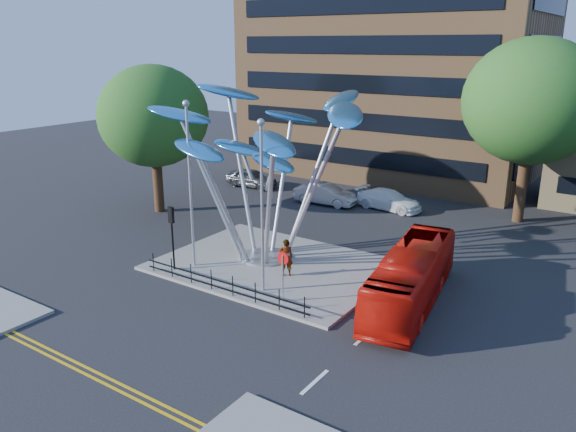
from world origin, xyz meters
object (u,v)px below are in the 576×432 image
Objects in this scene: tree_right at (532,102)px; parked_car_left at (251,178)px; tree_left at (153,116)px; parked_car_right at (389,200)px; leaf_sculpture at (264,137)px; pedestrian at (286,257)px; no_entry_sign_island at (283,268)px; street_lamp_right at (262,192)px; traffic_light_island at (172,225)px; red_bus at (411,277)px; parked_car_mid at (326,194)px; street_lamp_left at (190,171)px.

tree_right is 2.69× the size of parked_car_left.
tree_left is at bearing -151.39° from tree_right.
leaf_sculpture is at bearing 178.01° from parked_car_right.
pedestrian is (14.39, -4.88, -5.66)m from tree_left.
street_lamp_right is at bearing 162.13° from no_entry_sign_island.
leaf_sculpture is 1.53× the size of street_lamp_right.
pedestrian is (5.39, 2.62, -1.48)m from traffic_light_island.
street_lamp_right is at bearing -171.69° from parked_car_right.
red_bus is 1.96× the size of parked_car_right.
parked_car_mid is (-5.49, 15.29, -4.32)m from street_lamp_right.
no_entry_sign_island is at bearing -107.12° from tree_right.
parked_car_left is (-13.27, 14.25, -0.37)m from pedestrian.
pedestrian is (4.89, 1.62, -4.22)m from street_lamp_left.
parked_car_right is at bearing -126.37° from pedestrian.
traffic_light_island reaches higher than parked_car_right.
red_bus reaches higher than parked_car_left.
red_bus reaches higher than no_entry_sign_island.
no_entry_sign_island is (4.07, -4.16, -5.06)m from leaf_sculpture.
tree_right is 11.44m from parked_car_right.
no_entry_sign_island is 5.93m from red_bus.
street_lamp_left is at bearing -127.40° from leaf_sculpture.
tree_left is 2.29× the size of parked_car_left.
tree_right is 18.37m from leaf_sculpture.
pedestrian is (-7.61, -16.88, -6.90)m from tree_right.
street_lamp_left reaches higher than parked_car_right.
leaf_sculpture is (-10.07, -15.32, -1.16)m from tree_right.
leaf_sculpture is at bearing -72.23° from pedestrian.
tree_right reaches higher than street_lamp_right.
tree_right is at bearing 77.15° from red_bus.
leaf_sculpture is 1.33× the size of red_bus.
tree_right is at bearing -154.09° from pedestrian.
red_bus reaches higher than parked_car_mid.
pedestrian reaches higher than parked_car_right.
tree_left is 12.38m from leaf_sculpture.
parked_car_mid is at bearing 89.96° from traffic_light_island.
parked_car_mid is 4.72m from parked_car_right.
tree_left is (-22.00, -12.00, -1.24)m from tree_right.
tree_left reaches higher than pedestrian.
street_lamp_left is 2.57× the size of traffic_light_island.
tree_left reaches higher than parked_car_mid.
tree_right is at bearing 28.61° from tree_left.
red_bus is 23.89m from parked_car_left.
tree_left is at bearing 154.23° from street_lamp_right.
parked_car_left is at bearing 131.43° from no_entry_sign_island.
tree_left is 0.81× the size of leaf_sculpture.
leaf_sculpture is at bearing 124.91° from street_lamp_right.
tree_right is at bearing 56.31° from traffic_light_island.
street_lamp_right reaches higher than traffic_light_island.
street_lamp_left is at bearing -176.74° from red_bus.
parked_car_left is at bearing -86.86° from pedestrian.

